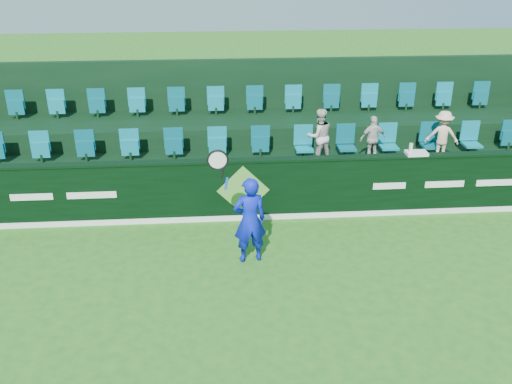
{
  "coord_description": "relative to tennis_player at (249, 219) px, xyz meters",
  "views": [
    {
      "loc": [
        -0.55,
        -6.9,
        5.55
      ],
      "look_at": [
        0.18,
        2.8,
        1.15
      ],
      "focal_mm": 40.0,
      "sensor_mm": 36.0,
      "label": 1
    }
  ],
  "objects": [
    {
      "name": "ground",
      "position": [
        -0.02,
        -2.28,
        -0.85
      ],
      "size": [
        60.0,
        60.0,
        0.0
      ],
      "primitive_type": "plane",
      "color": "#236718",
      "rests_on": "ground"
    },
    {
      "name": "spectator_middle",
      "position": [
        3.0,
        2.84,
        0.48
      ],
      "size": [
        0.66,
        0.36,
        1.07
      ],
      "primitive_type": "imported",
      "rotation": [
        0.0,
        0.0,
        3.31
      ],
      "color": "beige",
      "rests_on": "stand_tier_front"
    },
    {
      "name": "seat_row_back",
      "position": [
        -0.02,
        5.02,
        0.75
      ],
      "size": [
        13.5,
        0.5,
        0.6
      ],
      "primitive_type": "cube",
      "color": "#0B7A8B",
      "rests_on": "stand_tier_back"
    },
    {
      "name": "stand_tier_back",
      "position": [
        -0.02,
        4.72,
        -0.2
      ],
      "size": [
        16.0,
        1.8,
        1.3
      ],
      "primitive_type": "cube",
      "color": "black",
      "rests_on": "ground"
    },
    {
      "name": "spectator_left",
      "position": [
        1.77,
        2.84,
        0.58
      ],
      "size": [
        0.7,
        0.6,
        1.26
      ],
      "primitive_type": "imported",
      "rotation": [
        0.0,
        0.0,
        3.37
      ],
      "color": "beige",
      "rests_on": "stand_tier_front"
    },
    {
      "name": "towel",
      "position": [
        3.62,
        1.72,
        0.54
      ],
      "size": [
        0.44,
        0.29,
        0.07
      ],
      "primitive_type": "cube",
      "color": "silver",
      "rests_on": "sponsor_hoarding"
    },
    {
      "name": "drinks_bottle",
      "position": [
        3.49,
        1.72,
        0.63
      ],
      "size": [
        0.08,
        0.08,
        0.25
      ],
      "primitive_type": "cylinder",
      "color": "silver",
      "rests_on": "sponsor_hoarding"
    },
    {
      "name": "sponsor_hoarding",
      "position": [
        -0.02,
        1.72,
        -0.17
      ],
      "size": [
        16.0,
        0.25,
        1.35
      ],
      "color": "black",
      "rests_on": "ground"
    },
    {
      "name": "stand_tier_front",
      "position": [
        -0.02,
        2.82,
        -0.45
      ],
      "size": [
        16.0,
        2.0,
        0.8
      ],
      "primitive_type": "cube",
      "color": "black",
      "rests_on": "ground"
    },
    {
      "name": "stand_rear",
      "position": [
        -0.02,
        5.17,
        0.37
      ],
      "size": [
        16.0,
        4.1,
        2.6
      ],
      "color": "black",
      "rests_on": "ground"
    },
    {
      "name": "spectator_right",
      "position": [
        4.61,
        2.84,
        0.52
      ],
      "size": [
        0.83,
        0.63,
        1.14
      ],
      "primitive_type": "imported",
      "rotation": [
        0.0,
        0.0,
        2.83
      ],
      "color": "beige",
      "rests_on": "stand_tier_front"
    },
    {
      "name": "seat_row_front",
      "position": [
        -0.02,
        3.22,
        0.25
      ],
      "size": [
        13.5,
        0.5,
        0.6
      ],
      "primitive_type": "cube",
      "color": "#0B7A8B",
      "rests_on": "stand_tier_front"
    },
    {
      "name": "tennis_player",
      "position": [
        0.0,
        0.0,
        0.0
      ],
      "size": [
        1.1,
        0.5,
        2.27
      ],
      "color": "#0B1AC2",
      "rests_on": "ground"
    }
  ]
}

